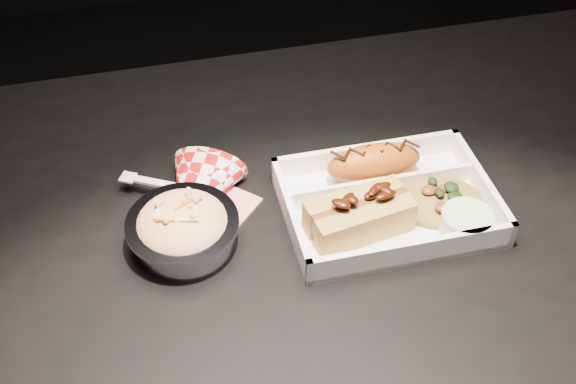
# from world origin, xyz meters

# --- Properties ---
(dining_table) EXTENTS (1.20, 0.80, 0.75)m
(dining_table) POSITION_xyz_m (0.00, 0.00, 0.66)
(dining_table) COLOR black
(dining_table) RESTS_ON ground
(food_tray) EXTENTS (0.25, 0.18, 0.04)m
(food_tray) POSITION_xyz_m (0.11, 0.01, 0.76)
(food_tray) COLOR white
(food_tray) RESTS_ON dining_table
(fried_pastry) EXTENTS (0.12, 0.05, 0.05)m
(fried_pastry) POSITION_xyz_m (0.11, 0.07, 0.78)
(fried_pastry) COLOR #B34E11
(fried_pastry) RESTS_ON food_tray
(hotdog) EXTENTS (0.13, 0.08, 0.06)m
(hotdog) POSITION_xyz_m (0.06, -0.01, 0.78)
(hotdog) COLOR gold
(hotdog) RESTS_ON food_tray
(fried_rice_mound) EXTENTS (0.11, 0.09, 0.03)m
(fried_rice_mound) POSITION_xyz_m (0.18, 0.00, 0.77)
(fried_rice_mound) COLOR #A67C30
(fried_rice_mound) RESTS_ON food_tray
(cupcake_liner) EXTENTS (0.06, 0.06, 0.03)m
(cupcake_liner) POSITION_xyz_m (0.18, -0.05, 0.77)
(cupcake_liner) COLOR beige
(cupcake_liner) RESTS_ON food_tray
(foil_coleslaw_cup) EXTENTS (0.13, 0.13, 0.06)m
(foil_coleslaw_cup) POSITION_xyz_m (-0.14, 0.02, 0.78)
(foil_coleslaw_cup) COLOR silver
(foil_coleslaw_cup) RESTS_ON dining_table
(napkin_fork) EXTENTS (0.17, 0.15, 0.10)m
(napkin_fork) POSITION_xyz_m (-0.11, 0.08, 0.77)
(napkin_fork) COLOR red
(napkin_fork) RESTS_ON dining_table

